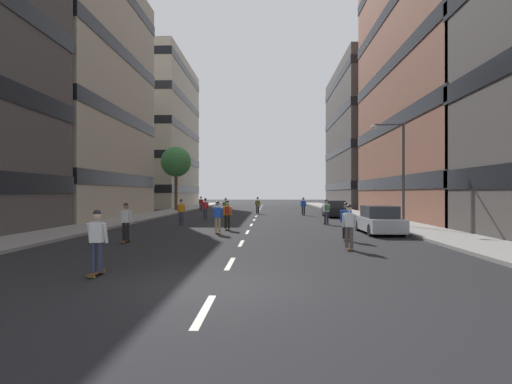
{
  "coord_description": "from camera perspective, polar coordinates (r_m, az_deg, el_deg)",
  "views": [
    {
      "loc": [
        1.23,
        -9.49,
        2.24
      ],
      "look_at": [
        0.0,
        27.71,
        2.29
      ],
      "focal_mm": 27.92,
      "sensor_mm": 36.0,
      "label": 1
    }
  ],
  "objects": [
    {
      "name": "parked_car_mid",
      "position": [
        37.03,
        11.2,
        -2.46
      ],
      "size": [
        1.82,
        4.4,
        1.52
      ],
      "color": "black",
      "rests_on": "ground_plane"
    },
    {
      "name": "skater_2",
      "position": [
        41.37,
        0.24,
        -1.78
      ],
      "size": [
        0.54,
        0.91,
        1.78
      ],
      "color": "brown",
      "rests_on": "ground_plane"
    },
    {
      "name": "sidewalk_right",
      "position": [
        43.46,
        13.59,
        -2.94
      ],
      "size": [
        3.23,
        80.71,
        0.14
      ],
      "primitive_type": "cube",
      "color": "gray",
      "rests_on": "ground_plane"
    },
    {
      "name": "street_tree_near",
      "position": [
        49.12,
        -11.39,
        4.23
      ],
      "size": [
        3.64,
        3.64,
        7.65
      ],
      "color": "#4C3823",
      "rests_on": "sidewalk_left"
    },
    {
      "name": "skater_7",
      "position": [
        18.79,
        -18.14,
        -3.91
      ],
      "size": [
        0.55,
        0.92,
        1.78
      ],
      "color": "brown",
      "rests_on": "ground_plane"
    },
    {
      "name": "streetlamp_right",
      "position": [
        26.69,
        19.62,
        4.0
      ],
      "size": [
        2.13,
        0.3,
        6.5
      ],
      "color": "#3F3F44",
      "rests_on": "sidewalk_right"
    },
    {
      "name": "skater_11",
      "position": [
        39.38,
        6.8,
        -1.91
      ],
      "size": [
        0.53,
        0.9,
        1.78
      ],
      "color": "brown",
      "rests_on": "ground_plane"
    },
    {
      "name": "sidewalk_left",
      "position": [
        44.02,
        -12.94,
        -2.91
      ],
      "size": [
        3.23,
        80.71,
        0.14
      ],
      "primitive_type": "cube",
      "color": "gray",
      "rests_on": "ground_plane"
    },
    {
      "name": "skater_1",
      "position": [
        11.62,
        -21.84,
        -6.27
      ],
      "size": [
        0.53,
        0.9,
        1.78
      ],
      "color": "brown",
      "rests_on": "ground_plane"
    },
    {
      "name": "parked_car_near",
      "position": [
        22.73,
        17.19,
        -3.96
      ],
      "size": [
        1.82,
        4.4,
        1.52
      ],
      "color": "#B2B7BF",
      "rests_on": "ground_plane"
    },
    {
      "name": "building_right_mid",
      "position": [
        42.51,
        29.26,
        21.49
      ],
      "size": [
        15.67,
        23.33,
        35.54
      ],
      "color": "brown",
      "rests_on": "ground_plane"
    },
    {
      "name": "skater_6",
      "position": [
        33.56,
        -7.27,
        -2.22
      ],
      "size": [
        0.54,
        0.91,
        1.78
      ],
      "color": "brown",
      "rests_on": "ground_plane"
    },
    {
      "name": "skater_4",
      "position": [
        23.81,
        -4.15,
        -3.03
      ],
      "size": [
        0.54,
        0.91,
        1.78
      ],
      "color": "brown",
      "rests_on": "ground_plane"
    },
    {
      "name": "skater_8",
      "position": [
        28.13,
        -10.68,
        -2.64
      ],
      "size": [
        0.55,
        0.92,
        1.78
      ],
      "color": "brown",
      "rests_on": "ground_plane"
    },
    {
      "name": "building_left_mid",
      "position": [
        41.72,
        -28.56,
        12.52
      ],
      "size": [
        15.67,
        18.02,
        22.49
      ],
      "color": "#B2A893",
      "rests_on": "ground_plane"
    },
    {
      "name": "skater_0",
      "position": [
        28.19,
        10.05,
        -2.57
      ],
      "size": [
        0.57,
        0.92,
        1.78
      ],
      "color": "brown",
      "rests_on": "ground_plane"
    },
    {
      "name": "building_left_far",
      "position": [
        66.11,
        -16.49,
        8.02
      ],
      "size": [
        15.67,
        20.42,
        22.93
      ],
      "color": "#BCB29E",
      "rests_on": "ground_plane"
    },
    {
      "name": "skater_9",
      "position": [
        19.0,
        12.76,
        -3.87
      ],
      "size": [
        0.57,
        0.92,
        1.78
      ],
      "color": "brown",
      "rests_on": "ground_plane"
    },
    {
      "name": "skater_10",
      "position": [
        15.99,
        13.19,
        -4.58
      ],
      "size": [
        0.56,
        0.92,
        1.78
      ],
      "color": "brown",
      "rests_on": "ground_plane"
    },
    {
      "name": "skater_12",
      "position": [
        47.59,
        -7.91,
        -1.56
      ],
      "size": [
        0.57,
        0.92,
        1.78
      ],
      "color": "brown",
      "rests_on": "ground_plane"
    },
    {
      "name": "building_right_far",
      "position": [
        65.29,
        18.21,
        7.46
      ],
      "size": [
        15.67,
        22.71,
        21.43
      ],
      "color": "#4C4744",
      "rests_on": "ground_plane"
    },
    {
      "name": "ground_plane",
      "position": [
        38.92,
        0.08,
        -3.38
      ],
      "size": [
        176.09,
        176.09,
        0.0
      ],
      "primitive_type": "plane",
      "color": "black"
    },
    {
      "name": "skater_3",
      "position": [
        33.55,
        -4.38,
        -2.17
      ],
      "size": [
        0.56,
        0.92,
        1.78
      ],
      "color": "brown",
      "rests_on": "ground_plane"
    },
    {
      "name": "lane_markings",
      "position": [
        40.07,
        0.13,
        -3.28
      ],
      "size": [
        0.16,
        67.2,
        0.01
      ],
      "color": "silver",
      "rests_on": "ground_plane"
    },
    {
      "name": "skater_5",
      "position": [
        21.56,
        -5.52,
        -3.42
      ],
      "size": [
        0.57,
        0.92,
        1.78
      ],
      "color": "brown",
      "rests_on": "ground_plane"
    }
  ]
}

